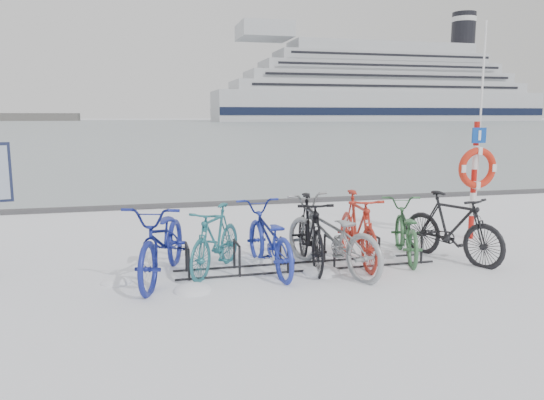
# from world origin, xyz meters

# --- Properties ---
(ground) EXTENTS (900.00, 900.00, 0.00)m
(ground) POSITION_xyz_m (0.00, 0.00, 0.00)
(ground) COLOR white
(ground) RESTS_ON ground
(ice_sheet) EXTENTS (400.00, 298.00, 0.02)m
(ice_sheet) POSITION_xyz_m (0.00, 155.00, 0.01)
(ice_sheet) COLOR #97A4AA
(ice_sheet) RESTS_ON ground
(quay_edge) EXTENTS (400.00, 0.25, 0.10)m
(quay_edge) POSITION_xyz_m (0.00, 5.90, 0.05)
(quay_edge) COLOR #3F3F42
(quay_edge) RESTS_ON ground
(bike_rack) EXTENTS (4.00, 0.48, 0.46)m
(bike_rack) POSITION_xyz_m (0.00, 0.00, 0.18)
(bike_rack) COLOR black
(bike_rack) RESTS_ON ground
(lifebuoy_station) EXTENTS (0.76, 0.22, 3.96)m
(lifebuoy_station) POSITION_xyz_m (3.58, 1.04, 1.33)
(lifebuoy_station) COLOR #B2150E
(lifebuoy_station) RESTS_ON ground
(cruise_ferry) EXTENTS (139.68, 26.34, 45.90)m
(cruise_ferry) POSITION_xyz_m (95.30, 201.43, 12.50)
(cruise_ferry) COLOR silver
(cruise_ferry) RESTS_ON ground
(bike_0) EXTENTS (1.37, 2.32, 1.15)m
(bike_0) POSITION_xyz_m (-2.13, -0.00, 0.57)
(bike_0) COLOR navy
(bike_0) RESTS_ON ground
(bike_1) EXTENTS (1.30, 1.70, 1.02)m
(bike_1) POSITION_xyz_m (-1.37, 0.14, 0.51)
(bike_1) COLOR #256973
(bike_1) RESTS_ON ground
(bike_2) EXTENTS (0.86, 2.03, 1.04)m
(bike_2) POSITION_xyz_m (-0.59, 0.04, 0.52)
(bike_2) COLOR #2231A3
(bike_2) RESTS_ON ground
(bike_3) EXTENTS (0.74, 1.91, 1.12)m
(bike_3) POSITION_xyz_m (0.08, 0.10, 0.56)
(bike_3) COLOR black
(bike_3) RESTS_ON ground
(bike_4) EXTENTS (1.42, 2.28, 1.13)m
(bike_4) POSITION_xyz_m (0.30, -0.21, 0.57)
(bike_4) COLOR #919598
(bike_4) RESTS_ON ground
(bike_5) EXTENTS (0.73, 1.95, 1.15)m
(bike_5) POSITION_xyz_m (0.86, 0.10, 0.57)
(bike_5) COLOR #B42B1D
(bike_5) RESTS_ON ground
(bike_6) EXTENTS (1.18, 1.95, 0.97)m
(bike_6) POSITION_xyz_m (1.73, 0.19, 0.48)
(bike_6) COLOR #33663B
(bike_6) RESTS_ON ground
(bike_7) EXTENTS (1.19, 1.93, 1.12)m
(bike_7) POSITION_xyz_m (2.38, -0.12, 0.56)
(bike_7) COLOR black
(bike_7) RESTS_ON ground
(snow_drifts) EXTENTS (4.67, 1.68, 0.20)m
(snow_drifts) POSITION_xyz_m (-0.48, -0.11, 0.00)
(snow_drifts) COLOR white
(snow_drifts) RESTS_ON ground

